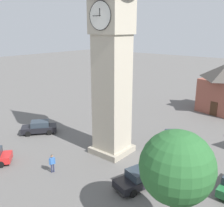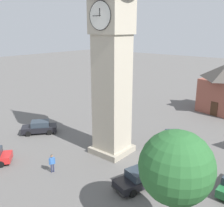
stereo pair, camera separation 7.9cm
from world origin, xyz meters
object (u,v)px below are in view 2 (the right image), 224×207
Objects in this scene: clock_tower at (112,27)px; tree at (176,167)px; car_white_side at (174,139)px; pedestrian at (52,162)px; car_black_far at (40,127)px; car_red_corner at (139,178)px.

clock_tower reaches higher than tree.
car_white_side is 2.52× the size of pedestrian.
car_black_far is 9.63m from pedestrian.
clock_tower is 14.09m from tree.
pedestrian is 0.25× the size of tree.
clock_tower reaches higher than car_white_side.
car_red_corner is at bearing 98.47° from car_white_side.
clock_tower is 13.19m from pedestrian.
clock_tower is 13.38m from car_red_corner.
car_black_far is at bearing 26.18° from car_white_side.
car_red_corner is at bearing 174.03° from car_black_far.
clock_tower reaches higher than pedestrian.
tree is (-9.90, 6.27, -7.83)m from clock_tower.
tree is (-11.45, -0.15, 3.60)m from pedestrian.
clock_tower is at bearing -31.15° from car_red_corner.
tree reaches higher than car_black_far.
clock_tower is 15.45m from car_black_far.
tree reaches higher than car_white_side.
car_white_side is at bearing -64.14° from tree.
clock_tower reaches higher than car_red_corner.
pedestrian is 12.00m from tree.
car_red_corner and car_white_side have the same top height.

